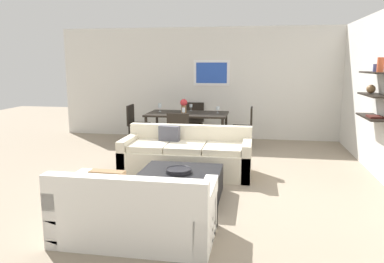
{
  "coord_description": "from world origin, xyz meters",
  "views": [
    {
      "loc": [
        1.05,
        -5.73,
        1.85
      ],
      "look_at": [
        0.02,
        0.2,
        0.75
      ],
      "focal_mm": 35.22,
      "sensor_mm": 36.0,
      "label": 1
    }
  ],
  "objects_px": {
    "sofa_beige": "(187,157)",
    "dining_chair_right_far": "(246,124)",
    "wine_glass_foot": "(184,110)",
    "wine_glass_right_far": "(218,108)",
    "dining_chair_left_far": "(135,121)",
    "loveseat_white": "(135,212)",
    "dining_table": "(187,116)",
    "wine_glass_left_far": "(160,106)",
    "wine_glass_head": "(191,106)",
    "decorative_bowl": "(179,170)",
    "coffee_table": "(180,185)",
    "centerpiece_vase": "(184,105)",
    "dining_chair_foot": "(179,131)",
    "dining_chair_head": "(194,118)"
  },
  "relations": [
    {
      "from": "sofa_beige",
      "to": "dining_chair_right_far",
      "type": "relative_size",
      "value": 2.44
    },
    {
      "from": "dining_chair_right_far",
      "to": "wine_glass_foot",
      "type": "distance_m",
      "value": 1.5
    },
    {
      "from": "wine_glass_foot",
      "to": "wine_glass_right_far",
      "type": "bearing_deg",
      "value": 40.94
    },
    {
      "from": "sofa_beige",
      "to": "wine_glass_foot",
      "type": "height_order",
      "value": "wine_glass_foot"
    },
    {
      "from": "sofa_beige",
      "to": "dining_chair_left_far",
      "type": "bearing_deg",
      "value": 125.71
    },
    {
      "from": "dining_chair_right_far",
      "to": "wine_glass_right_far",
      "type": "height_order",
      "value": "wine_glass_right_far"
    },
    {
      "from": "dining_chair_right_far",
      "to": "wine_glass_foot",
      "type": "bearing_deg",
      "value": -152.31
    },
    {
      "from": "sofa_beige",
      "to": "loveseat_white",
      "type": "bearing_deg",
      "value": -92.11
    },
    {
      "from": "dining_chair_left_far",
      "to": "loveseat_white",
      "type": "bearing_deg",
      "value": -71.75
    },
    {
      "from": "dining_chair_right_far",
      "to": "dining_table",
      "type": "bearing_deg",
      "value": -169.95
    },
    {
      "from": "loveseat_white",
      "to": "wine_glass_left_far",
      "type": "distance_m",
      "value": 4.8
    },
    {
      "from": "dining_table",
      "to": "wine_glass_right_far",
      "type": "bearing_deg",
      "value": 10.76
    },
    {
      "from": "loveseat_white",
      "to": "wine_glass_head",
      "type": "distance_m",
      "value": 5.03
    },
    {
      "from": "decorative_bowl",
      "to": "coffee_table",
      "type": "bearing_deg",
      "value": 80.0
    },
    {
      "from": "sofa_beige",
      "to": "centerpiece_vase",
      "type": "height_order",
      "value": "centerpiece_vase"
    },
    {
      "from": "coffee_table",
      "to": "dining_chair_right_far",
      "type": "distance_m",
      "value": 3.61
    },
    {
      "from": "coffee_table",
      "to": "dining_chair_foot",
      "type": "height_order",
      "value": "dining_chair_foot"
    },
    {
      "from": "wine_glass_right_far",
      "to": "centerpiece_vase",
      "type": "bearing_deg",
      "value": -172.01
    },
    {
      "from": "wine_glass_head",
      "to": "centerpiece_vase",
      "type": "bearing_deg",
      "value": -101.42
    },
    {
      "from": "loveseat_white",
      "to": "dining_chair_head",
      "type": "relative_size",
      "value": 1.87
    },
    {
      "from": "wine_glass_left_far",
      "to": "wine_glass_right_far",
      "type": "height_order",
      "value": "wine_glass_left_far"
    },
    {
      "from": "wine_glass_left_far",
      "to": "wine_glass_foot",
      "type": "relative_size",
      "value": 1.13
    },
    {
      "from": "dining_chair_foot",
      "to": "dining_table",
      "type": "bearing_deg",
      "value": 90.0
    },
    {
      "from": "dining_chair_left_far",
      "to": "dining_chair_foot",
      "type": "xyz_separation_m",
      "value": [
        1.29,
        -1.14,
        0.0
      ]
    },
    {
      "from": "dining_chair_foot",
      "to": "dining_chair_head",
      "type": "height_order",
      "value": "same"
    },
    {
      "from": "wine_glass_left_far",
      "to": "wine_glass_head",
      "type": "bearing_deg",
      "value": 25.98
    },
    {
      "from": "dining_chair_right_far",
      "to": "wine_glass_right_far",
      "type": "distance_m",
      "value": 0.73
    },
    {
      "from": "decorative_bowl",
      "to": "dining_table",
      "type": "xyz_separation_m",
      "value": [
        -0.5,
        3.33,
        0.27
      ]
    },
    {
      "from": "dining_chair_left_far",
      "to": "wine_glass_head",
      "type": "relative_size",
      "value": 5.83
    },
    {
      "from": "dining_table",
      "to": "centerpiece_vase",
      "type": "relative_size",
      "value": 5.72
    },
    {
      "from": "dining_chair_left_far",
      "to": "centerpiece_vase",
      "type": "xyz_separation_m",
      "value": [
        1.2,
        -0.21,
        0.42
      ]
    },
    {
      "from": "dining_chair_right_far",
      "to": "dining_chair_head",
      "type": "distance_m",
      "value": 1.46
    },
    {
      "from": "loveseat_white",
      "to": "dining_chair_head",
      "type": "height_order",
      "value": "dining_chair_head"
    },
    {
      "from": "sofa_beige",
      "to": "wine_glass_foot",
      "type": "bearing_deg",
      "value": 102.83
    },
    {
      "from": "dining_chair_foot",
      "to": "wine_glass_head",
      "type": "xyz_separation_m",
      "value": [
        -0.0,
        1.36,
        0.35
      ]
    },
    {
      "from": "wine_glass_foot",
      "to": "dining_chair_right_far",
      "type": "bearing_deg",
      "value": 27.69
    },
    {
      "from": "coffee_table",
      "to": "wine_glass_foot",
      "type": "relative_size",
      "value": 6.38
    },
    {
      "from": "wine_glass_head",
      "to": "wine_glass_right_far",
      "type": "xyz_separation_m",
      "value": [
        0.66,
        -0.32,
        -0.0
      ]
    },
    {
      "from": "centerpiece_vase",
      "to": "wine_glass_left_far",
      "type": "bearing_deg",
      "value": 169.66
    },
    {
      "from": "coffee_table",
      "to": "wine_glass_foot",
      "type": "xyz_separation_m",
      "value": [
        -0.51,
        2.83,
        0.68
      ]
    },
    {
      "from": "sofa_beige",
      "to": "dining_table",
      "type": "bearing_deg",
      "value": 100.13
    },
    {
      "from": "dining_chair_head",
      "to": "wine_glass_right_far",
      "type": "distance_m",
      "value": 1.09
    },
    {
      "from": "wine_glass_foot",
      "to": "centerpiece_vase",
      "type": "xyz_separation_m",
      "value": [
        -0.09,
        0.47,
        0.06
      ]
    },
    {
      "from": "dining_chair_foot",
      "to": "coffee_table",
      "type": "bearing_deg",
      "value": -77.94
    },
    {
      "from": "wine_glass_right_far",
      "to": "dining_chair_right_far",
      "type": "bearing_deg",
      "value": 9.3
    },
    {
      "from": "decorative_bowl",
      "to": "dining_table",
      "type": "height_order",
      "value": "dining_table"
    },
    {
      "from": "dining_table",
      "to": "coffee_table",
      "type": "bearing_deg",
      "value": -81.24
    },
    {
      "from": "wine_glass_foot",
      "to": "wine_glass_right_far",
      "type": "xyz_separation_m",
      "value": [
        0.66,
        0.57,
        -0.01
      ]
    },
    {
      "from": "wine_glass_foot",
      "to": "wine_glass_left_far",
      "type": "bearing_deg",
      "value": 139.06
    },
    {
      "from": "wine_glass_left_far",
      "to": "decorative_bowl",
      "type": "bearing_deg",
      "value": -71.45
    }
  ]
}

